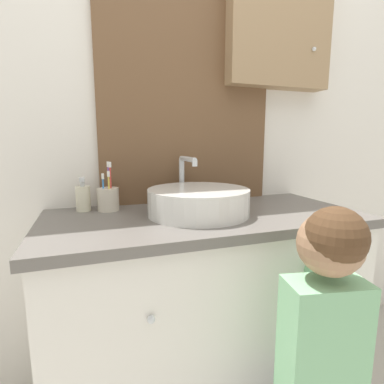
# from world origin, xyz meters

# --- Properties ---
(wall_back) EXTENTS (3.20, 0.18, 2.50)m
(wall_back) POSITION_xyz_m (0.03, 0.62, 1.29)
(wall_back) COLOR silver
(wall_back) RESTS_ON ground_plane
(vanity_counter) EXTENTS (1.25, 0.59, 0.82)m
(vanity_counter) POSITION_xyz_m (0.00, 0.31, 0.41)
(vanity_counter) COLOR silver
(vanity_counter) RESTS_ON ground_plane
(sink_basin) EXTENTS (0.40, 0.45, 0.22)m
(sink_basin) POSITION_xyz_m (-0.03, 0.31, 0.88)
(sink_basin) COLOR silver
(sink_basin) RESTS_ON vanity_counter
(toothbrush_holder) EXTENTS (0.09, 0.09, 0.20)m
(toothbrush_holder) POSITION_xyz_m (-0.36, 0.49, 0.87)
(toothbrush_holder) COLOR beige
(toothbrush_holder) RESTS_ON vanity_counter
(soap_dispenser) EXTENTS (0.06, 0.06, 0.14)m
(soap_dispenser) POSITION_xyz_m (-0.46, 0.52, 0.88)
(soap_dispenser) COLOR beige
(soap_dispenser) RESTS_ON vanity_counter
(child_figure) EXTENTS (0.29, 0.44, 0.94)m
(child_figure) POSITION_xyz_m (0.17, -0.17, 0.56)
(child_figure) COLOR slate
(child_figure) RESTS_ON ground_plane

